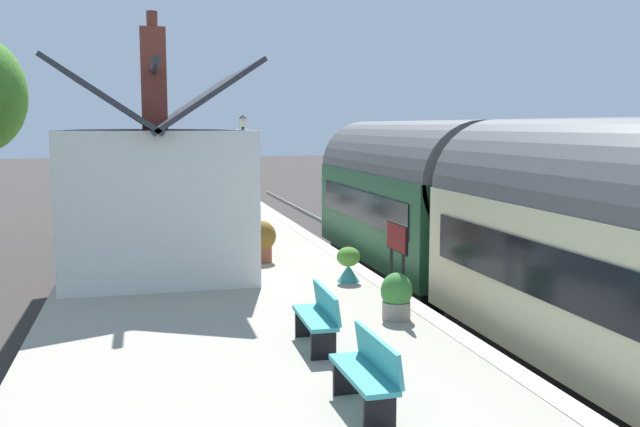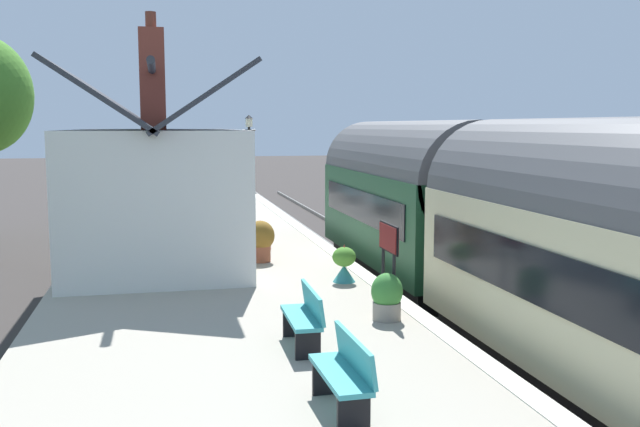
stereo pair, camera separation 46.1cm
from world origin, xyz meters
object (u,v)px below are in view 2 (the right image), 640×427
object	(u,v)px
train	(477,222)
planter_under_sign	(387,297)
planter_corner_building	(260,239)
bench_platform_end	(305,316)
planter_bench_right	(157,199)
station_sign_board	(389,245)
planter_edge_near	(206,202)
bench_near_building	(345,372)
planter_edge_far	(263,237)
planter_by_door	(140,215)
station_building	(156,189)
bench_mid_platform	(217,195)
planter_bench_left	(344,264)
lamp_post_platform	(249,144)
bench_by_lamp	(224,206)

from	to	relation	value
train	planter_under_sign	bearing A→B (deg)	131.30
planter_corner_building	planter_under_sign	world-z (taller)	planter_corner_building
bench_platform_end	planter_bench_right	size ratio (longest dim) A/B	2.22
station_sign_board	planter_edge_near	bearing A→B (deg)	8.75
bench_near_building	planter_edge_far	distance (m)	11.14
planter_by_door	planter_edge_near	size ratio (longest dim) A/B	0.81
station_building	planter_edge_near	size ratio (longest dim) A/B	9.31
bench_near_building	planter_edge_far	size ratio (longest dim) A/B	1.69
planter_corner_building	planter_bench_right	world-z (taller)	planter_corner_building
planter_under_sign	station_sign_board	xyz separation A→B (m)	(0.47, -0.18, 0.79)
bench_mid_platform	planter_bench_left	bearing A→B (deg)	-174.04
planter_by_door	planter_bench_left	bearing A→B (deg)	-156.08
planter_bench_right	station_sign_board	size ratio (longest dim) A/B	0.40
bench_mid_platform	bench_platform_end	bearing A→B (deg)	179.49
planter_corner_building	planter_bench_left	size ratio (longest dim) A/B	1.26
train	bench_mid_platform	xyz separation A→B (m)	(15.07, 4.20, -0.79)
station_building	planter_under_sign	world-z (taller)	station_building
planter_edge_near	bench_platform_end	bearing A→B (deg)	-178.47
planter_edge_far	lamp_post_platform	bearing A→B (deg)	-4.78
planter_by_door	planter_edge_near	xyz separation A→B (m)	(2.21, -2.28, 0.14)
bench_near_building	planter_edge_near	world-z (taller)	bench_near_building
bench_platform_end	planter_by_door	size ratio (longest dim) A/B	1.98
bench_mid_platform	planter_bench_right	xyz separation A→B (m)	(0.37, 2.34, -0.16)
planter_corner_building	planter_bench_left	distance (m)	2.95
planter_bench_left	planter_under_sign	bearing A→B (deg)	179.32
bench_by_lamp	planter_bench_left	bearing A→B (deg)	-171.49
planter_bench_right	planter_by_door	distance (m)	4.98
planter_edge_far	lamp_post_platform	size ratio (longest dim) A/B	0.23
bench_platform_end	planter_edge_far	distance (m)	8.71
planter_by_door	planter_bench_left	world-z (taller)	planter_bench_left
bench_near_building	planter_by_door	bearing A→B (deg)	9.24
bench_mid_platform	planter_bench_left	distance (m)	14.56
bench_by_lamp	planter_under_sign	world-z (taller)	bench_by_lamp
train	bench_by_lamp	xyz separation A→B (m)	(11.12, 4.27, -0.79)
planter_bench_right	lamp_post_platform	world-z (taller)	lamp_post_platform
train	station_sign_board	size ratio (longest dim) A/B	10.46
train	station_sign_board	xyz separation A→B (m)	(-1.93, 2.55, -0.08)
bench_platform_end	planter_corner_building	bearing A→B (deg)	-2.32
bench_mid_platform	planter_under_sign	world-z (taller)	bench_mid_platform
planter_corner_building	station_sign_board	size ratio (longest dim) A/B	0.65
train	planter_under_sign	distance (m)	3.73
bench_near_building	planter_corner_building	xyz separation A→B (m)	(9.17, -0.30, 0.07)
planter_corner_building	planter_edge_far	size ratio (longest dim) A/B	1.21
bench_near_building	planter_by_door	xyz separation A→B (m)	(16.47, 2.68, -0.16)
planter_corner_building	planter_under_sign	bearing A→B (deg)	-166.20
planter_edge_far	planter_under_sign	world-z (taller)	planter_under_sign
bench_mid_platform	planter_corner_building	world-z (taller)	planter_corner_building
bench_platform_end	lamp_post_platform	distance (m)	17.27
planter_bench_left	planter_edge_near	bearing A→B (deg)	9.88
station_building	planter_edge_near	distance (m)	8.66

